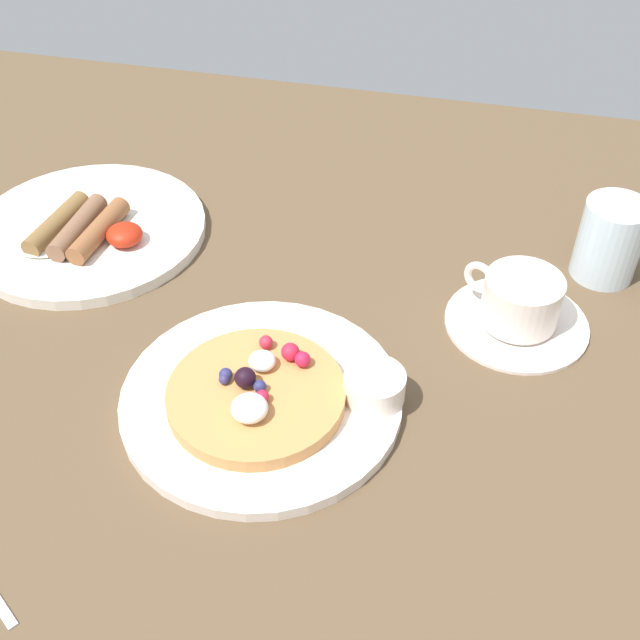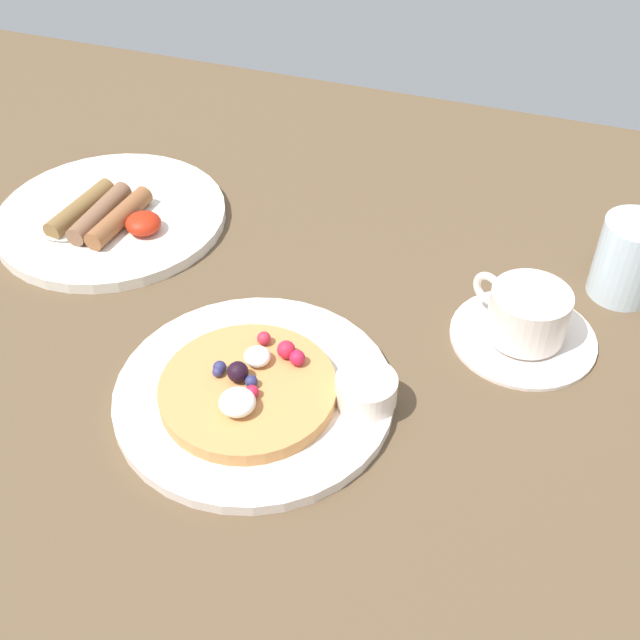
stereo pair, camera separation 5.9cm
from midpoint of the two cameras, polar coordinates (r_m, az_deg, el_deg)
name	(u,v)px [view 2 (the right image)]	position (r cm, az deg, el deg)	size (l,w,h in cm)	color
ground_plane	(263,352)	(81.95, -2.04, -2.42)	(157.04, 116.97, 3.00)	brown
pancake_plate	(255,393)	(75.16, -2.48, -5.36)	(26.44, 26.44, 1.21)	white
pancake_with_berries	(248,388)	(73.50, -2.88, -5.01)	(16.54, 16.54, 3.46)	#CB884B
syrup_ramekin	(366,389)	(73.01, 5.66, -5.08)	(5.75, 5.75, 2.75)	white
breakfast_plate	(112,217)	(99.50, -13.10, 7.18)	(27.60, 27.60, 1.37)	white
fried_breakfast	(102,216)	(96.74, -13.74, 7.20)	(15.08, 11.11, 2.52)	brown
coffee_saucer	(523,336)	(84.33, 16.34, -1.16)	(14.88, 14.88, 0.85)	white
coffee_cup	(527,312)	(82.35, 16.67, 0.47)	(10.29, 7.99, 5.20)	white
water_glass	(629,259)	(91.20, 23.06, 4.00)	(6.97, 6.97, 9.06)	silver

